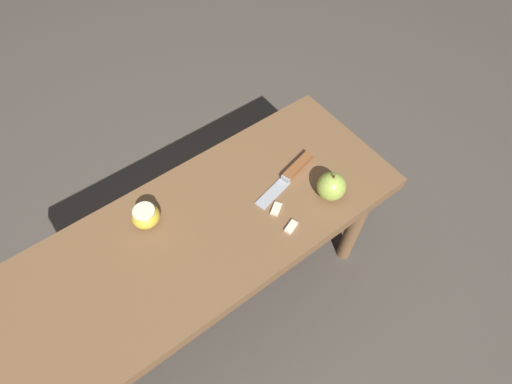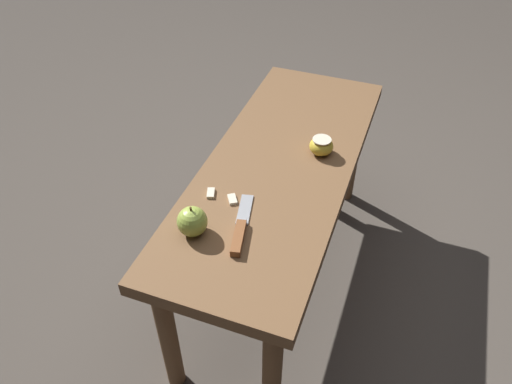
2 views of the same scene
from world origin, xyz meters
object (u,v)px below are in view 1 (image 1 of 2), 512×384
object	(u,v)px
wooden_bench	(200,244)
knife	(292,173)
apple_cut	(146,216)
apple_whole	(331,186)

from	to	relation	value
wooden_bench	knife	distance (m)	0.31
knife	apple_cut	world-z (taller)	apple_cut
wooden_bench	apple_cut	bearing A→B (deg)	-49.51
knife	apple_cut	size ratio (longest dim) A/B	3.10
apple_whole	knife	bearing A→B (deg)	-71.38
wooden_bench	apple_whole	distance (m)	0.37
wooden_bench	apple_whole	size ratio (longest dim) A/B	12.74
apple_cut	knife	bearing A→B (deg)	164.80
wooden_bench	knife	xyz separation A→B (m)	(-0.30, 0.01, 0.08)
wooden_bench	apple_cut	size ratio (longest dim) A/B	15.39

